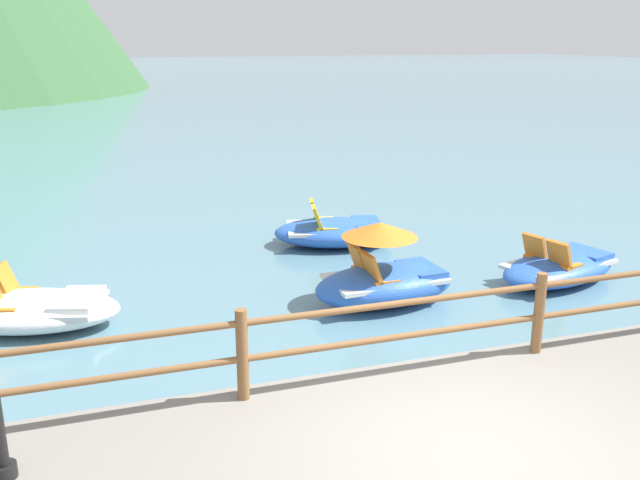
# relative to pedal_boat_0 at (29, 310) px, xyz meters

# --- Properties ---
(ground_plane) EXTENTS (200.00, 200.00, 0.00)m
(ground_plane) POSITION_rel_pedal_boat_0_xyz_m (3.96, 34.90, -0.26)
(ground_plane) COLOR slate
(dock_railing) EXTENTS (23.92, 0.12, 0.95)m
(dock_railing) POSITION_rel_pedal_boat_0_xyz_m (3.96, -3.55, 0.72)
(dock_railing) COLOR brown
(dock_railing) RESTS_ON promenade_dock
(pedal_boat_0) EXTENTS (2.77, 1.95, 0.83)m
(pedal_boat_0) POSITION_rel_pedal_boat_0_xyz_m (0.00, 0.00, 0.00)
(pedal_boat_0) COLOR white
(pedal_boat_0) RESTS_ON ground
(pedal_boat_1) EXTENTS (2.56, 1.84, 0.85)m
(pedal_boat_1) POSITION_rel_pedal_boat_0_xyz_m (5.31, 2.40, 0.01)
(pedal_boat_1) COLOR blue
(pedal_boat_1) RESTS_ON ground
(pedal_boat_2) EXTENTS (2.28, 1.32, 1.28)m
(pedal_boat_2) POSITION_rel_pedal_boat_0_xyz_m (5.01, -0.71, 0.17)
(pedal_boat_2) COLOR blue
(pedal_boat_2) RESTS_ON ground
(pedal_boat_3) EXTENTS (2.58, 1.79, 0.82)m
(pedal_boat_3) POSITION_rel_pedal_boat_0_xyz_m (8.12, -0.70, -0.01)
(pedal_boat_3) COLOR blue
(pedal_boat_3) RESTS_ON ground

